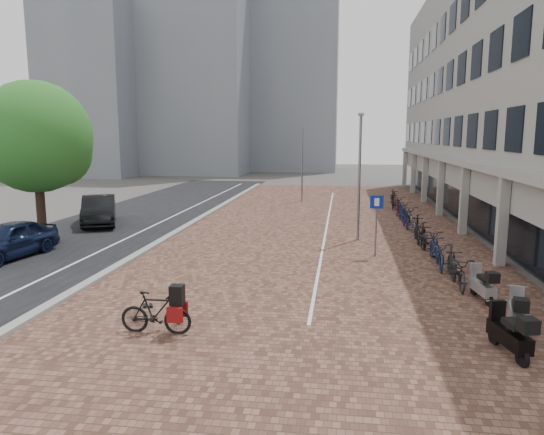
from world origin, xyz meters
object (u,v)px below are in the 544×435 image
(hero_bike, at_px, (156,312))
(scooter_mid, at_px, (509,332))
(car_navy, at_px, (8,240))
(scooter_back, at_px, (518,312))
(parking_sign, at_px, (376,216))
(car_dark, at_px, (99,210))
(scooter_front, at_px, (482,284))

(hero_bike, height_order, scooter_mid, hero_bike)
(car_navy, xyz_separation_m, scooter_mid, (16.66, -6.65, -0.18))
(car_navy, bearing_deg, scooter_back, -8.97)
(scooter_back, height_order, parking_sign, parking_sign)
(car_dark, relative_size, hero_bike, 2.69)
(hero_bike, height_order, scooter_front, hero_bike)
(hero_bike, distance_m, scooter_mid, 8.12)
(parking_sign, bearing_deg, car_navy, -176.51)
(car_dark, height_order, scooter_mid, car_dark)
(scooter_front, bearing_deg, scooter_back, -93.51)
(car_navy, relative_size, hero_bike, 2.43)
(scooter_mid, xyz_separation_m, scooter_back, (0.60, 1.36, -0.01))
(car_dark, relative_size, scooter_back, 3.05)
(hero_bike, relative_size, parking_sign, 0.72)
(parking_sign, bearing_deg, scooter_back, -73.79)
(scooter_mid, distance_m, scooter_back, 1.49)
(car_dark, bearing_deg, parking_sign, -45.46)
(car_dark, relative_size, scooter_mid, 2.97)
(scooter_front, bearing_deg, scooter_mid, -104.15)
(hero_bike, distance_m, scooter_front, 9.30)
(scooter_back, xyz_separation_m, parking_sign, (-2.95, 7.50, 1.13))
(scooter_front, height_order, scooter_back, scooter_back)
(car_dark, xyz_separation_m, parking_sign, (14.37, -5.46, 0.88))
(scooter_front, bearing_deg, car_navy, 162.62)
(car_navy, height_order, hero_bike, car_navy)
(scooter_front, distance_m, scooter_back, 2.45)
(car_navy, bearing_deg, hero_bike, -29.34)
(scooter_front, distance_m, scooter_mid, 3.83)
(parking_sign, bearing_deg, scooter_front, -66.61)
(car_navy, bearing_deg, scooter_front, -1.39)
(car_dark, xyz_separation_m, hero_bike, (8.59, -14.19, -0.23))
(scooter_mid, bearing_deg, parking_sign, 92.63)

